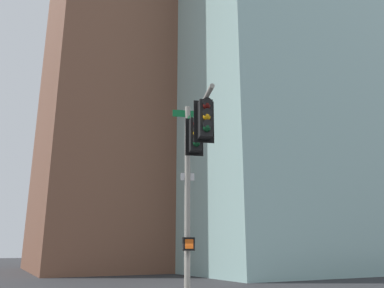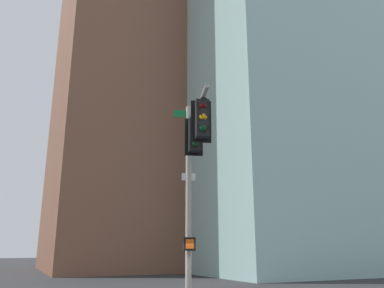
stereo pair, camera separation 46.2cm
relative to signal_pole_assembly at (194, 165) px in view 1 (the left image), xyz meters
name	(u,v)px [view 1 (the left image)]	position (x,y,z in m)	size (l,w,h in m)	color
signal_pole_assembly	(194,165)	(0.00, 0.00, 0.00)	(1.77, 4.08, 7.06)	#9E998C
building_brick_nearside	(132,57)	(-9.16, -34.81, 22.02)	(20.20, 18.94, 53.58)	brown
building_brick_midblock	(296,156)	(-37.73, -36.26, 11.92)	(23.23, 16.51, 33.37)	brown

